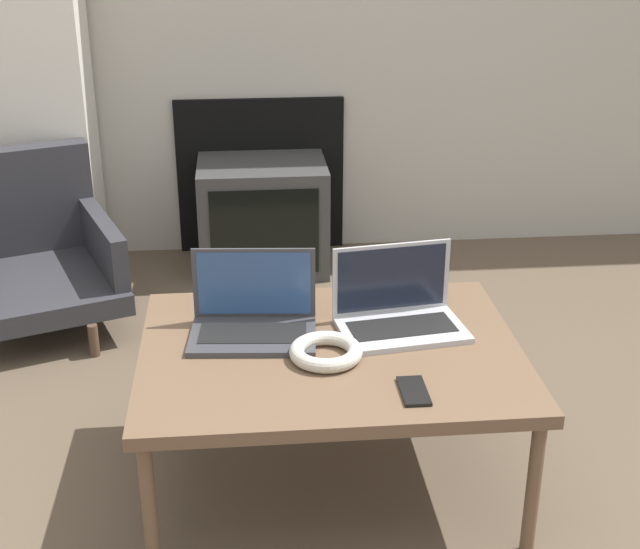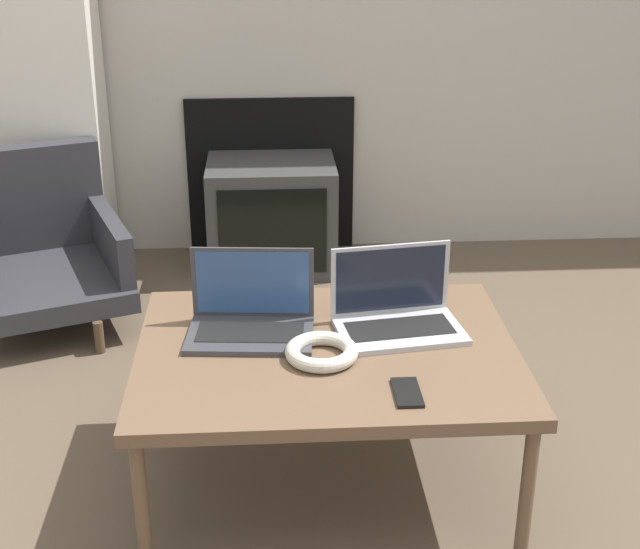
% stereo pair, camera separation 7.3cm
% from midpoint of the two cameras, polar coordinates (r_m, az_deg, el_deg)
% --- Properties ---
extents(ground_plane, '(14.00, 14.00, 0.00)m').
position_cam_midpoint_polar(ground_plane, '(2.44, 0.27, -15.90)').
color(ground_plane, brown).
extents(table, '(1.01, 0.77, 0.42)m').
position_cam_midpoint_polar(table, '(2.39, -0.21, -5.37)').
color(table, brown).
rests_on(table, ground_plane).
extents(laptop_left, '(0.36, 0.25, 0.22)m').
position_cam_midpoint_polar(laptop_left, '(2.44, -5.15, -2.68)').
color(laptop_left, '#38383D').
rests_on(laptop_left, table).
extents(laptop_right, '(0.37, 0.27, 0.22)m').
position_cam_midpoint_polar(laptop_right, '(2.47, 4.17, -2.30)').
color(laptop_right, '#B2B2B7').
rests_on(laptop_right, table).
extents(headphones, '(0.19, 0.19, 0.04)m').
position_cam_midpoint_polar(headphones, '(2.31, -0.53, -4.97)').
color(headphones, beige).
rests_on(headphones, table).
extents(phone, '(0.06, 0.13, 0.01)m').
position_cam_midpoint_polar(phone, '(2.18, 5.06, -7.45)').
color(phone, black).
rests_on(phone, table).
extents(tv, '(0.55, 0.43, 0.47)m').
position_cam_midpoint_polar(tv, '(3.90, -4.21, 3.78)').
color(tv, '#383838').
rests_on(tv, ground_plane).
extents(armchair, '(0.75, 0.82, 0.63)m').
position_cam_midpoint_polar(armchair, '(3.61, -18.45, 1.62)').
color(armchair, '#2D2D33').
rests_on(armchair, ground_plane).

